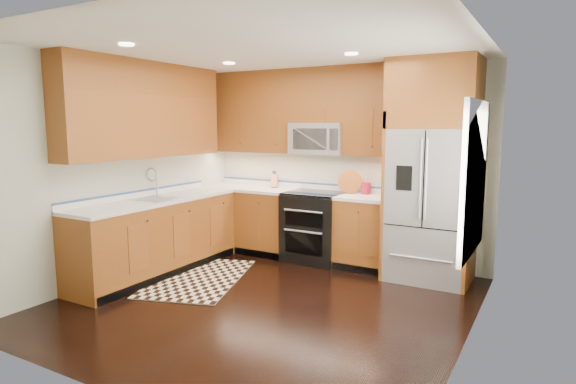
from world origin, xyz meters
The scene contains 16 objects.
ground centered at (0.00, 0.00, 0.00)m, with size 4.00×4.00×0.00m, color black.
wall_back centered at (0.00, 2.00, 1.30)m, with size 4.00×0.02×2.60m, color beige.
wall_left centered at (-2.00, 0.00, 1.30)m, with size 0.02×4.00×2.60m, color beige.
wall_right centered at (2.00, 0.00, 1.30)m, with size 0.02×4.00×2.60m, color beige.
window centered at (1.98, 0.20, 1.40)m, with size 0.04×1.10×1.30m.
base_cabinets centered at (-1.23, 0.90, 0.45)m, with size 2.85×3.00×0.90m.
countertop centered at (-1.09, 1.01, 0.92)m, with size 2.86×3.01×0.04m.
upper_cabinets centered at (-1.15, 1.09, 2.02)m, with size 2.85×3.00×1.15m.
range centered at (-0.25, 1.67, 0.47)m, with size 0.76×0.67×0.95m.
microwave centered at (-0.25, 1.80, 1.66)m, with size 0.76×0.40×0.42m.
refrigerator centered at (1.30, 1.63, 1.30)m, with size 0.98×0.75×2.60m.
sink_faucet centered at (-1.73, 0.23, 0.99)m, with size 0.54×0.44×0.37m.
rug centered at (-1.12, 0.27, 0.01)m, with size 0.97×1.62×0.01m, color black.
knife_block centered at (-1.01, 1.88, 1.04)m, with size 0.13×0.14×0.24m.
utensil_crock centered at (0.41, 1.87, 1.05)m, with size 0.15×0.15×0.33m.
cutting_board centered at (0.19, 1.83, 0.95)m, with size 0.32×0.32×0.02m, color brown.
Camera 1 is at (2.60, -4.09, 1.85)m, focal length 30.00 mm.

